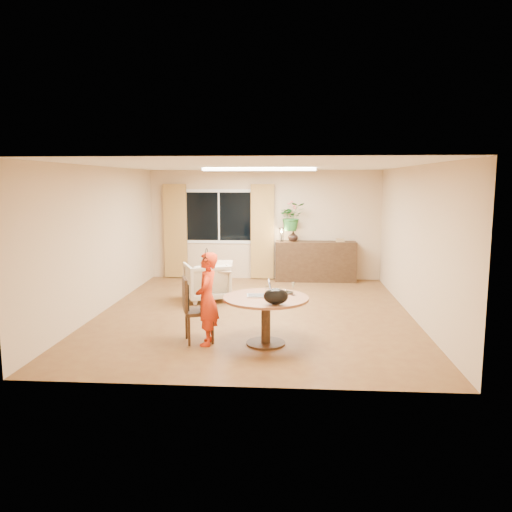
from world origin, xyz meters
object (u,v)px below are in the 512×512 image
(dining_table, at_px, (266,307))
(armchair, at_px, (207,281))
(sideboard, at_px, (316,261))
(child, at_px, (207,299))
(dining_chair, at_px, (199,309))

(dining_table, relative_size, armchair, 1.48)
(armchair, xyz_separation_m, sideboard, (2.23, 2.09, 0.09))
(child, xyz_separation_m, sideboard, (1.77, 4.77, -0.20))
(child, bearing_deg, sideboard, 160.97)
(sideboard, bearing_deg, child, -110.34)
(dining_chair, bearing_deg, child, -56.95)
(dining_table, distance_m, sideboard, 4.81)
(dining_chair, bearing_deg, armchair, 78.76)
(dining_table, height_order, child, child)
(dining_chair, distance_m, sideboard, 5.03)
(child, height_order, armchair, child)
(armchair, distance_m, sideboard, 3.06)
(dining_table, relative_size, child, 0.92)
(armchair, bearing_deg, dining_table, 94.10)
(dining_table, bearing_deg, dining_chair, 176.39)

